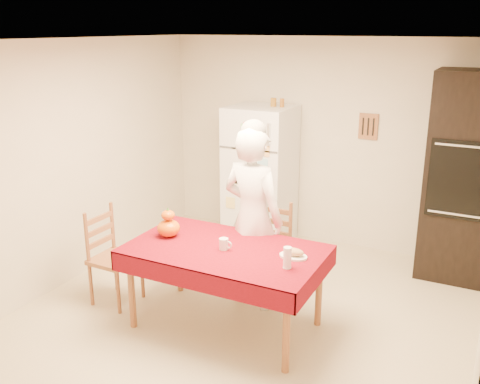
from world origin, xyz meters
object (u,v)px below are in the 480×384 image
Objects in this scene: oven_cabinet at (462,178)px; seated_woman at (253,218)px; wine_glass at (287,258)px; chair_left at (110,252)px; coffee_mug at (224,244)px; pumpkin_lower at (169,228)px; bread_plate at (293,256)px; refrigerator at (260,176)px; dining_table at (225,255)px; chair_far at (269,245)px.

oven_cabinet reaches higher than seated_woman.
chair_left is at bearing 178.46° from wine_glass.
coffee_mug is (-1.70, -2.07, -0.29)m from oven_cabinet.
wine_glass is at bearing -116.37° from oven_cabinet.
bread_plate is (1.19, 0.07, -0.07)m from pumpkin_lower.
seated_woman is at bearing -137.61° from oven_cabinet.
refrigerator is at bearing 121.68° from bread_plate.
chair_left is at bearing -172.16° from pumpkin_lower.
coffee_mug is (0.00, -0.03, 0.12)m from dining_table.
wine_glass is (1.21, -2.12, -0.00)m from refrigerator.
wine_glass is (1.86, -0.05, 0.34)m from chair_left.
dining_table is (0.58, -1.99, -0.16)m from refrigerator.
seated_woman reaches higher than coffee_mug.
refrigerator is 2.44m from wine_glass.
chair_left is at bearing -177.83° from coffee_mug.
seated_woman reaches higher than dining_table.
dining_table is at bearing -92.41° from chair_far.
seated_woman is (0.60, -1.48, 0.03)m from refrigerator.
oven_cabinet is 12.50× the size of wine_glass.
dining_table is at bearing -73.82° from refrigerator.
oven_cabinet is 3.07m from pumpkin_lower.
oven_cabinet is at bearing 1.18° from refrigerator.
chair_far reaches higher than wine_glass.
seated_woman is (-0.05, -0.29, 0.37)m from chair_far.
refrigerator reaches higher than chair_left.
pumpkin_lower is (-0.62, -0.50, -0.04)m from seated_woman.
chair_far is (0.07, 0.80, -0.18)m from dining_table.
chair_left reaches higher than dining_table.
chair_far is 0.54× the size of seated_woman.
coffee_mug is at bearing -3.97° from pumpkin_lower.
chair_left is 1.27m from coffee_mug.
chair_left is at bearing -176.52° from dining_table.
pumpkin_lower is at bearing -176.49° from bread_plate.
bread_plate reaches higher than dining_table.
refrigerator is 1.79× the size of chair_far.
coffee_mug reaches higher than bread_plate.
chair_far reaches higher than coffee_mug.
bread_plate is at bearing 8.20° from dining_table.
chair_left is at bearing -107.59° from refrigerator.
wine_glass reaches higher than coffee_mug.
seated_woman reaches higher than chair_far.
refrigerator is at bearing -57.56° from seated_woman.
refrigerator is 2.24m from bread_plate.
chair_left is (-2.94, -2.12, -0.59)m from oven_cabinet.
seated_woman reaches higher than wine_glass.
dining_table is 0.82m from chair_far.
chair_far reaches higher than pumpkin_lower.
chair_far is at bearing 49.77° from pumpkin_lower.
seated_woman is at bearing -67.94° from refrigerator.
bread_plate is (1.83, 0.16, 0.26)m from chair_left.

